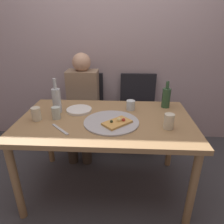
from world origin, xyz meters
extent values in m
plane|color=#424247|center=(0.00, 0.00, 0.00)|extent=(8.00, 8.00, 0.00)
cube|color=#B29EA3|center=(0.00, 1.07, 1.30)|extent=(6.00, 0.10, 2.60)
cube|color=#99754C|center=(0.00, 0.00, 0.71)|extent=(1.45, 0.86, 0.04)
cylinder|color=#99754C|center=(-0.66, -0.37, 0.35)|extent=(0.06, 0.06, 0.69)
cylinder|color=#99754C|center=(0.66, -0.37, 0.35)|extent=(0.06, 0.06, 0.69)
cylinder|color=#99754C|center=(-0.66, 0.37, 0.35)|extent=(0.06, 0.06, 0.69)
cylinder|color=#99754C|center=(0.66, 0.37, 0.35)|extent=(0.06, 0.06, 0.69)
cylinder|color=#ADADB2|center=(0.05, -0.07, 0.74)|extent=(0.44, 0.44, 0.01)
cube|color=tan|center=(0.10, -0.11, 0.76)|extent=(0.25, 0.25, 0.02)
sphere|color=#EAD184|center=(0.11, -0.10, 0.78)|extent=(0.04, 0.04, 0.04)
sphere|color=#2D381E|center=(0.06, -0.13, 0.77)|extent=(0.02, 0.02, 0.02)
sphere|color=#B22D23|center=(0.15, -0.09, 0.77)|extent=(0.03, 0.03, 0.03)
cylinder|color=#2D5133|center=(0.55, 0.29, 0.83)|extent=(0.08, 0.08, 0.18)
cylinder|color=#2D5133|center=(0.55, 0.29, 0.95)|extent=(0.03, 0.03, 0.07)
cylinder|color=#B2BCC1|center=(-0.44, 0.11, 0.84)|extent=(0.08, 0.08, 0.22)
cylinder|color=#B2BCC1|center=(-0.44, 0.11, 1.00)|extent=(0.03, 0.03, 0.09)
cylinder|color=beige|center=(0.49, -0.14, 0.79)|extent=(0.08, 0.08, 0.12)
cylinder|color=silver|center=(0.21, 0.21, 0.78)|extent=(0.08, 0.08, 0.09)
cylinder|color=beige|center=(-0.57, -0.05, 0.79)|extent=(0.07, 0.07, 0.11)
cylinder|color=#B7C6BC|center=(-0.41, -0.02, 0.79)|extent=(0.07, 0.07, 0.10)
cylinder|color=white|center=(-0.25, 0.15, 0.75)|extent=(0.23, 0.23, 0.02)
cube|color=#B7B7BC|center=(-0.33, -0.21, 0.74)|extent=(0.17, 0.17, 0.01)
cube|color=black|center=(-0.33, 0.75, 0.45)|extent=(0.44, 0.44, 0.05)
cube|color=black|center=(-0.33, 0.95, 0.68)|extent=(0.44, 0.04, 0.45)
cylinder|color=black|center=(-0.14, 0.56, 0.21)|extent=(0.04, 0.04, 0.42)
cylinder|color=black|center=(-0.52, 0.56, 0.21)|extent=(0.04, 0.04, 0.42)
cylinder|color=black|center=(-0.14, 0.94, 0.21)|extent=(0.04, 0.04, 0.42)
cylinder|color=black|center=(-0.52, 0.94, 0.21)|extent=(0.04, 0.04, 0.42)
cube|color=black|center=(0.33, 0.75, 0.45)|extent=(0.44, 0.44, 0.05)
cube|color=black|center=(0.33, 0.95, 0.68)|extent=(0.44, 0.04, 0.45)
cylinder|color=black|center=(0.52, 0.56, 0.21)|extent=(0.04, 0.04, 0.42)
cylinder|color=black|center=(0.14, 0.56, 0.21)|extent=(0.04, 0.04, 0.42)
cylinder|color=black|center=(0.52, 0.94, 0.21)|extent=(0.04, 0.04, 0.42)
cylinder|color=black|center=(0.14, 0.94, 0.21)|extent=(0.04, 0.04, 0.42)
cube|color=#937A60|center=(-0.33, 0.77, 0.71)|extent=(0.36, 0.22, 0.52)
sphere|color=tan|center=(-0.33, 0.77, 1.06)|extent=(0.21, 0.21, 0.21)
cylinder|color=#3B3026|center=(-0.25, 0.57, 0.45)|extent=(0.12, 0.40, 0.12)
cylinder|color=#3B3026|center=(-0.41, 0.57, 0.45)|extent=(0.12, 0.40, 0.12)
cylinder|color=#3B3026|center=(-0.25, 0.37, 0.23)|extent=(0.11, 0.11, 0.45)
cylinder|color=#3B3026|center=(-0.41, 0.37, 0.23)|extent=(0.11, 0.11, 0.45)
camera|label=1|loc=(0.14, -1.54, 1.47)|focal=32.74mm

